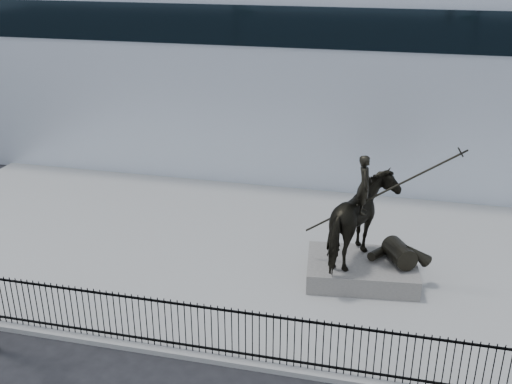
# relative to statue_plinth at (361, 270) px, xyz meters

# --- Properties ---
(plaza) EXTENTS (30.00, 12.00, 0.15)m
(plaza) POSITION_rel_statue_plinth_xyz_m (-2.40, 1.03, -0.40)
(plaza) COLOR gray
(plaza) RESTS_ON ground
(building) EXTENTS (44.00, 14.00, 9.00)m
(building) POSITION_rel_statue_plinth_xyz_m (-2.40, 14.03, 4.03)
(building) COLOR silver
(building) RESTS_ON ground
(picket_fence) EXTENTS (22.10, 0.10, 1.50)m
(picket_fence) POSITION_rel_statue_plinth_xyz_m (-2.40, -4.72, 0.43)
(picket_fence) COLOR black
(picket_fence) RESTS_ON plaza
(statue_plinth) EXTENTS (3.66, 2.72, 0.64)m
(statue_plinth) POSITION_rel_statue_plinth_xyz_m (0.00, 0.00, 0.00)
(statue_plinth) COLOR #595652
(statue_plinth) RESTS_ON plaza
(equestrian_statue) EXTENTS (4.36, 2.95, 3.71)m
(equestrian_statue) POSITION_rel_statue_plinth_xyz_m (0.07, 0.01, 1.66)
(equestrian_statue) COLOR black
(equestrian_statue) RESTS_ON statue_plinth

